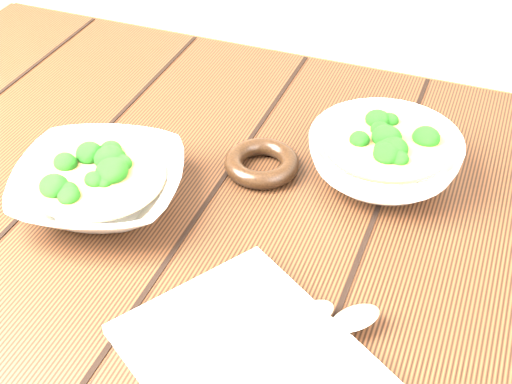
% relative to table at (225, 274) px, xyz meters
% --- Properties ---
extents(table, '(1.20, 0.80, 0.75)m').
position_rel_table_xyz_m(table, '(0.00, 0.00, 0.00)').
color(table, '#381E10').
rests_on(table, ground).
extents(soup_bowl_front, '(0.25, 0.25, 0.06)m').
position_rel_table_xyz_m(soup_bowl_front, '(-0.14, -0.05, 0.15)').
color(soup_bowl_front, white).
rests_on(soup_bowl_front, table).
extents(soup_bowl_back, '(0.20, 0.20, 0.07)m').
position_rel_table_xyz_m(soup_bowl_back, '(0.17, 0.13, 0.15)').
color(soup_bowl_back, white).
rests_on(soup_bowl_back, table).
extents(trivet, '(0.13, 0.13, 0.02)m').
position_rel_table_xyz_m(trivet, '(0.02, 0.08, 0.13)').
color(trivet, black).
rests_on(trivet, table).
extents(napkin, '(0.30, 0.29, 0.01)m').
position_rel_table_xyz_m(napkin, '(0.12, -0.21, 0.13)').
color(napkin, beige).
rests_on(napkin, table).
extents(spoon_left, '(0.13, 0.17, 0.01)m').
position_rel_table_xyz_m(spoon_left, '(0.13, -0.17, 0.14)').
color(spoon_left, '#AFA89A').
rests_on(spoon_left, napkin).
extents(spoon_right, '(0.14, 0.16, 0.01)m').
position_rel_table_xyz_m(spoon_right, '(0.18, -0.16, 0.14)').
color(spoon_right, '#AFA89A').
rests_on(spoon_right, napkin).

